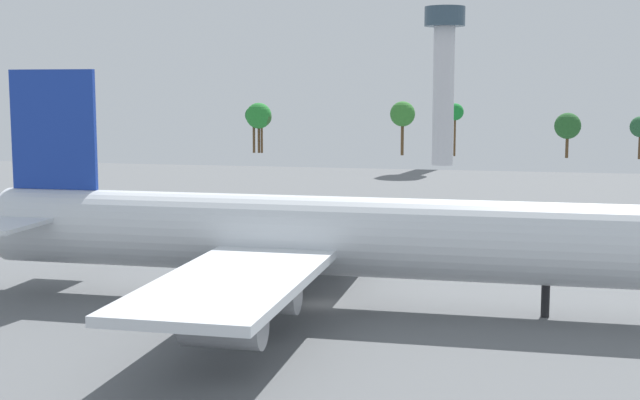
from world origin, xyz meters
TOP-DOWN VIEW (x-y plane):
  - ground_plane at (0.00, 0.00)m, footprint 262.13×262.13m
  - cargo_airplane at (-0.12, 0.00)m, footprint 65.53×53.90m
  - fuel_truck at (20.06, 30.93)m, footprint 3.53×4.61m
  - control_tower at (-1.40, 144.47)m, footprint 9.86×9.86m
  - tree_line_backdrop at (-17.38, 174.24)m, footprint 113.12×7.58m

SIDE VIEW (x-z plane):
  - ground_plane at x=0.00m, z-range 0.00..0.00m
  - fuel_truck at x=20.06m, z-range -0.06..2.34m
  - cargo_airplane at x=-0.12m, z-range -4.20..16.18m
  - tree_line_backdrop at x=-17.38m, z-range 2.73..17.99m
  - control_tower at x=-1.40m, z-range 4.07..42.56m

